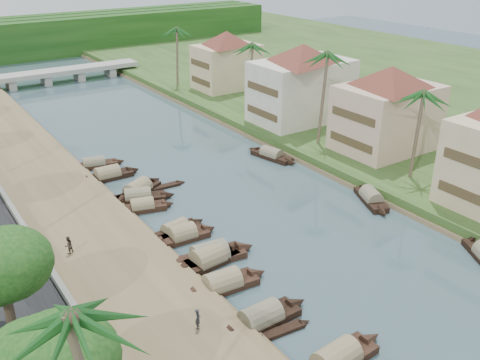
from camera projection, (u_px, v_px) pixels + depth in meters
ground at (343, 263)px, 42.83m from camera, size 220.00×220.00×0.00m
left_bank at (65, 214)px, 49.57m from camera, size 10.00×180.00×0.80m
right_bank at (341, 140)px, 67.38m from camera, size 16.00×180.00×1.20m
retaining_wall at (16, 218)px, 47.03m from camera, size 0.40×180.00×1.10m
treeline at (21, 38)px, 116.63m from camera, size 120.00×14.00×8.00m
bridge at (62, 73)px, 96.44m from camera, size 28.00×4.00×2.40m
building_mid at (388, 108)px, 61.09m from camera, size 14.11×14.11×9.70m
building_far at (302, 82)px, 71.04m from camera, size 15.59×15.59×10.20m
building_distant at (227, 59)px, 86.84m from camera, size 12.62×12.62×9.20m
sampan_2 at (336, 360)px, 32.38m from camera, size 8.31×2.21×2.17m
sampan_3 at (261, 319)px, 35.89m from camera, size 8.04×1.96×2.17m
sampan_4 at (222, 284)px, 39.50m from camera, size 7.79×2.24×2.19m
sampan_5 at (208, 260)px, 42.54m from camera, size 7.43×2.48×2.32m
sampan_6 at (210, 256)px, 42.98m from camera, size 8.30×2.76×2.41m
sampan_7 at (176, 230)px, 46.85m from camera, size 6.61×2.36×1.79m
sampan_8 at (183, 236)px, 46.01m from camera, size 6.61×2.01×2.05m
sampan_9 at (138, 197)px, 52.87m from camera, size 7.55×4.04×1.94m
sampan_10 at (142, 207)px, 50.97m from camera, size 6.42×2.99×1.80m
sampan_11 at (138, 191)px, 54.23m from camera, size 7.51×5.00×2.19m
sampan_12 at (94, 164)px, 60.62m from camera, size 7.24×2.77×1.76m
sampan_13 at (108, 175)px, 57.77m from camera, size 7.50×1.92×2.07m
sampan_15 at (371, 198)px, 52.64m from camera, size 4.28×7.18×1.97m
sampan_16 at (272, 155)px, 63.18m from camera, size 2.99×7.63×1.88m
canoe_1 at (281, 331)px, 35.24m from camera, size 4.67×1.19×0.75m
canoe_2 at (161, 188)px, 55.66m from camera, size 5.69×1.05×0.82m
palm_1 at (422, 95)px, 51.97m from camera, size 3.20×3.20×10.45m
palm_2 at (324, 56)px, 60.61m from camera, size 3.20×3.20×12.22m
palm_3 at (248, 47)px, 74.13m from camera, size 3.20×3.20×10.67m
palm_4 at (91, 315)px, 18.86m from camera, size 3.20×3.20×12.00m
palm_7 at (175, 30)px, 86.51m from camera, size 3.20×3.20×10.88m
tree_2 at (0, 267)px, 31.46m from camera, size 5.25×5.25×6.92m
tree_6 at (316, 77)px, 75.90m from camera, size 4.23×4.23×6.46m
person_near at (198, 319)px, 34.24m from camera, size 0.56×0.63×1.45m
person_far at (68, 245)px, 42.41m from camera, size 0.90×0.83×1.49m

